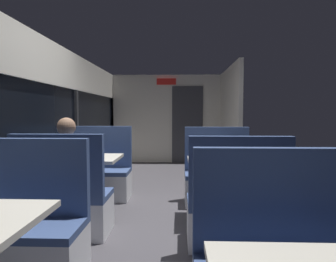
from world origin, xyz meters
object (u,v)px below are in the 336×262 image
Objects in this scene: dining_table_mid_window at (84,165)px; bench_mid_window_facing_end at (64,205)px; bench_near_window_facing_entry at (23,237)px; seated_passenger at (66,184)px; bench_rear_aisle_facing_end at (236,213)px; bench_rear_aisle_facing_entry at (218,181)px; dining_table_rear_aisle at (225,168)px; bench_mid_window_facing_entry at (99,177)px.

bench_mid_window_facing_end reaches higher than dining_table_mid_window.
bench_near_window_facing_entry reaches higher than dining_table_mid_window.
bench_mid_window_facing_end is 0.87× the size of seated_passenger.
bench_rear_aisle_facing_end is 1.82m from seated_passenger.
bench_rear_aisle_facing_entry is 0.87× the size of seated_passenger.
bench_rear_aisle_facing_end is at bearing -6.38° from bench_mid_window_facing_end.
bench_mid_window_facing_end is at bearing 90.00° from bench_near_window_facing_entry.
bench_rear_aisle_facing_end is at bearing -26.68° from dining_table_mid_window.
dining_table_rear_aisle is 0.71× the size of seated_passenger.
bench_near_window_facing_entry is 2.71m from bench_rear_aisle_facing_entry.
bench_near_window_facing_entry is at bearing -90.00° from seated_passenger.
dining_table_mid_window is at bearing 90.00° from bench_mid_window_facing_end.
bench_mid_window_facing_end is at bearing -90.00° from dining_table_mid_window.
bench_near_window_facing_entry is 1.00× the size of bench_mid_window_facing_entry.
seated_passenger is at bearing -147.82° from bench_rear_aisle_facing_entry.
bench_mid_window_facing_end and bench_rear_aisle_facing_entry have the same top height.
bench_mid_window_facing_entry is 1.00× the size of bench_rear_aisle_facing_end.
bench_rear_aisle_facing_end is (1.79, -0.20, 0.00)m from bench_mid_window_facing_end.
bench_rear_aisle_facing_end is at bearing -90.00° from bench_rear_aisle_facing_entry.
dining_table_rear_aisle is (1.79, 0.50, 0.31)m from bench_mid_window_facing_end.
bench_mid_window_facing_entry is at bearing 90.00° from bench_near_window_facing_entry.
bench_mid_window_facing_end is at bearing -90.00° from bench_mid_window_facing_entry.
seated_passenger is (0.00, -0.63, -0.10)m from dining_table_mid_window.
bench_rear_aisle_facing_end reaches higher than dining_table_mid_window.
dining_table_mid_window is 0.77m from bench_mid_window_facing_end.
bench_mid_window_facing_end is 1.00× the size of bench_rear_aisle_facing_end.
dining_table_mid_window is 2.03m from bench_rear_aisle_facing_end.
bench_mid_window_facing_end reaches higher than dining_table_rear_aisle.
seated_passenger is at bearing 90.00° from bench_near_window_facing_entry.
seated_passenger is (-1.79, -0.43, -0.10)m from dining_table_rear_aisle.
dining_table_mid_window is 0.82× the size of bench_rear_aisle_facing_end.
bench_rear_aisle_facing_end is 0.87× the size of seated_passenger.
bench_mid_window_facing_end is at bearing -146.19° from bench_rear_aisle_facing_entry.
bench_rear_aisle_facing_end is (1.79, 0.64, 0.00)m from bench_near_window_facing_entry.
bench_rear_aisle_facing_entry is (1.79, 0.50, -0.31)m from dining_table_mid_window.
dining_table_mid_window is 0.71× the size of seated_passenger.
bench_near_window_facing_entry is at bearing -90.00° from dining_table_mid_window.
dining_table_rear_aisle is at bearing -6.38° from dining_table_mid_window.
bench_mid_window_facing_end is (0.00, 0.84, 0.00)m from bench_near_window_facing_entry.
bench_rear_aisle_facing_entry is at bearing 15.59° from dining_table_mid_window.
dining_table_mid_window is 0.77m from bench_mid_window_facing_entry.
bench_mid_window_facing_end is at bearing -164.41° from dining_table_rear_aisle.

